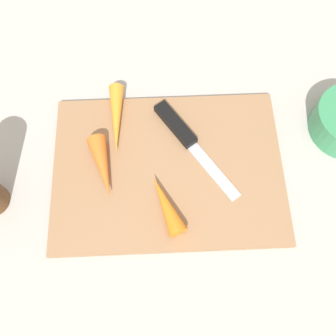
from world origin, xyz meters
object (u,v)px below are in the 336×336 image
cutting_board (168,169)px  carrot_longest (116,119)px  carrot_medium (103,165)px  knife (180,130)px  carrot_shortest (166,204)px

cutting_board → carrot_longest: size_ratio=2.95×
carrot_medium → cutting_board: bearing=75.0°
knife → carrot_longest: 0.11m
carrot_shortest → knife: bearing=-34.1°
cutting_board → knife: size_ratio=2.04×
knife → carrot_longest: (0.10, -0.02, 0.01)m
cutting_board → carrot_shortest: bearing=84.6°
knife → carrot_longest: size_ratio=1.45×
knife → cutting_board: bearing=-54.0°
knife → carrot_medium: (0.12, 0.06, 0.01)m
carrot_shortest → carrot_longest: carrot_shortest is taller
knife → carrot_shortest: carrot_shortest is taller
carrot_shortest → carrot_longest: size_ratio=0.76×
cutting_board → knife: 0.07m
carrot_longest → carrot_medium: carrot_medium is taller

